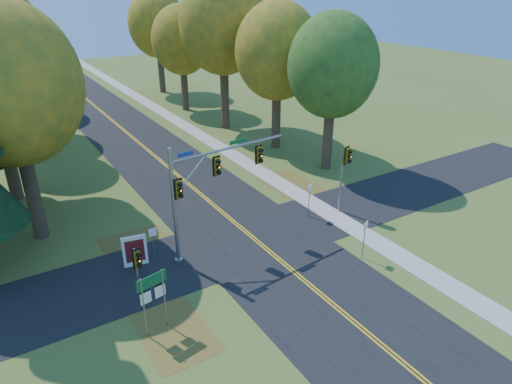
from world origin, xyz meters
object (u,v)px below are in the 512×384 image
traffic_mast (204,184)px  route_sign_cluster (153,291)px  east_signal_pole (345,163)px  info_kiosk (135,251)px

traffic_mast → route_sign_cluster: bearing=-141.9°
east_signal_pole → info_kiosk: size_ratio=2.59×
traffic_mast → route_sign_cluster: (-4.95, -4.73, -2.26)m
route_sign_cluster → info_kiosk: 5.91m
traffic_mast → route_sign_cluster: size_ratio=2.43×
route_sign_cluster → info_kiosk: (0.93, 5.70, -1.29)m
traffic_mast → route_sign_cluster: traffic_mast is taller
traffic_mast → east_signal_pole: 10.25m
route_sign_cluster → info_kiosk: bearing=69.8°
traffic_mast → east_signal_pole: bearing=-7.3°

